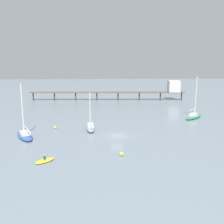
# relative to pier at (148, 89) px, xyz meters

# --- Properties ---
(ground_plane) EXTENTS (400.00, 400.00, 0.00)m
(ground_plane) POSITION_rel_pier_xyz_m (-16.77, -50.52, -4.68)
(ground_plane) COLOR slate
(pier) EXTENTS (63.21, 6.77, 8.00)m
(pier) POSITION_rel_pier_xyz_m (0.00, 0.00, 0.00)
(pier) COLOR brown
(pier) RESTS_ON ground_plane
(sailboat_blue) EXTENTS (6.09, 8.74, 10.87)m
(sailboat_blue) POSITION_rel_pier_xyz_m (-35.50, -50.44, -4.08)
(sailboat_blue) COLOR #2D4CB7
(sailboat_blue) RESTS_ON ground_plane
(sailboat_green) EXTENTS (7.31, 7.36, 11.40)m
(sailboat_green) POSITION_rel_pier_xyz_m (5.54, -34.96, -4.00)
(sailboat_green) COLOR #287F4C
(sailboat_green) RESTS_ON ground_plane
(sailboat_gray) EXTENTS (2.35, 7.06, 8.39)m
(sailboat_gray) POSITION_rel_pier_xyz_m (-22.37, -45.52, -4.04)
(sailboat_gray) COLOR gray
(sailboat_gray) RESTS_ON ground_plane
(dinghy_yellow) EXTENTS (3.27, 3.19, 1.14)m
(dinghy_yellow) POSITION_rel_pier_xyz_m (-28.75, -63.59, -4.48)
(dinghy_yellow) COLOR yellow
(dinghy_yellow) RESTS_ON ground_plane
(mooring_buoy_outer) EXTENTS (0.66, 0.66, 0.66)m
(mooring_buoy_outer) POSITION_rel_pier_xyz_m (-16.90, -61.89, -4.35)
(mooring_buoy_outer) COLOR yellow
(mooring_buoy_outer) RESTS_ON ground_plane
(mooring_buoy_mid) EXTENTS (0.59, 0.59, 0.59)m
(mooring_buoy_mid) POSITION_rel_pier_xyz_m (-30.53, -43.99, -4.39)
(mooring_buoy_mid) COLOR yellow
(mooring_buoy_mid) RESTS_ON ground_plane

